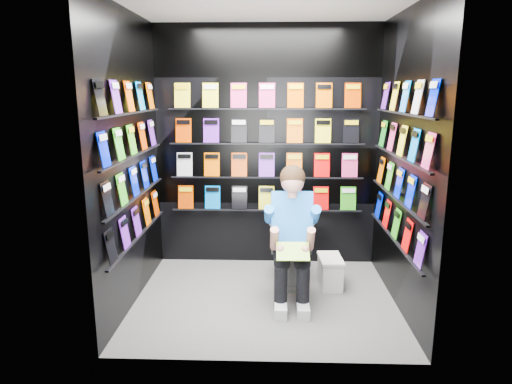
{
  "coord_description": "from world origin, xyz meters",
  "views": [
    {
      "loc": [
        0.05,
        -3.94,
        1.91
      ],
      "look_at": [
        -0.09,
        0.15,
        1.0
      ],
      "focal_mm": 32.0,
      "sensor_mm": 36.0,
      "label": 1
    }
  ],
  "objects": [
    {
      "name": "held_comic",
      "position": [
        0.24,
        -0.28,
        0.58
      ],
      "size": [
        0.28,
        0.17,
        0.12
      ],
      "primitive_type": "cube",
      "rotation": [
        -0.96,
        0.0,
        0.02
      ],
      "color": "#259347",
      "rests_on": "reader"
    },
    {
      "name": "longbox",
      "position": [
        0.64,
        0.33,
        0.14
      ],
      "size": [
        0.22,
        0.37,
        0.27
      ],
      "primitive_type": "cube",
      "rotation": [
        0.0,
        0.0,
        0.04
      ],
      "color": "white",
      "rests_on": "floor"
    },
    {
      "name": "floor",
      "position": [
        0.0,
        0.0,
        0.0
      ],
      "size": [
        2.4,
        2.4,
        0.0
      ],
      "primitive_type": "plane",
      "color": "#565654",
      "rests_on": "ground"
    },
    {
      "name": "comics_right",
      "position": [
        1.17,
        0.0,
        1.31
      ],
      "size": [
        0.06,
        1.7,
        1.37
      ],
      "primitive_type": null,
      "color": "#F60A0A",
      "rests_on": "wall_right"
    },
    {
      "name": "toilet",
      "position": [
        0.24,
        0.45,
        0.37
      ],
      "size": [
        0.43,
        0.76,
        0.73
      ],
      "primitive_type": "imported",
      "rotation": [
        0.0,
        0.0,
        3.16
      ],
      "color": "white",
      "rests_on": "floor"
    },
    {
      "name": "wall_left",
      "position": [
        -1.2,
        0.0,
        1.3
      ],
      "size": [
        0.04,
        2.0,
        2.6
      ],
      "primitive_type": "cube",
      "color": "black",
      "rests_on": "floor"
    },
    {
      "name": "comics_left",
      "position": [
        -1.17,
        0.0,
        1.31
      ],
      "size": [
        0.06,
        1.7,
        1.37
      ],
      "primitive_type": null,
      "color": "#F60A0A",
      "rests_on": "wall_left"
    },
    {
      "name": "wall_front",
      "position": [
        0.0,
        -1.0,
        1.3
      ],
      "size": [
        2.4,
        0.04,
        2.6
      ],
      "primitive_type": "cube",
      "color": "black",
      "rests_on": "floor"
    },
    {
      "name": "reader",
      "position": [
        0.24,
        0.07,
        0.76
      ],
      "size": [
        0.52,
        0.75,
        1.36
      ],
      "primitive_type": null,
      "rotation": [
        0.0,
        0.0,
        0.02
      ],
      "color": "blue",
      "rests_on": "toilet"
    },
    {
      "name": "comics_back",
      "position": [
        0.0,
        0.97,
        1.31
      ],
      "size": [
        2.1,
        0.06,
        1.37
      ],
      "primitive_type": null,
      "color": "#F60A0A",
      "rests_on": "wall_back"
    },
    {
      "name": "ceiling",
      "position": [
        0.0,
        0.0,
        2.6
      ],
      "size": [
        2.4,
        2.4,
        0.0
      ],
      "primitive_type": "plane",
      "color": "white",
      "rests_on": "floor"
    },
    {
      "name": "wall_back",
      "position": [
        0.0,
        1.0,
        1.3
      ],
      "size": [
        2.4,
        0.04,
        2.6
      ],
      "primitive_type": "cube",
      "color": "black",
      "rests_on": "floor"
    },
    {
      "name": "wall_right",
      "position": [
        1.2,
        0.0,
        1.3
      ],
      "size": [
        0.04,
        2.0,
        2.6
      ],
      "primitive_type": "cube",
      "color": "black",
      "rests_on": "floor"
    },
    {
      "name": "longbox_lid",
      "position": [
        0.64,
        0.33,
        0.29
      ],
      "size": [
        0.24,
        0.39,
        0.03
      ],
      "primitive_type": "cube",
      "rotation": [
        0.0,
        0.0,
        0.04
      ],
      "color": "white",
      "rests_on": "longbox"
    }
  ]
}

